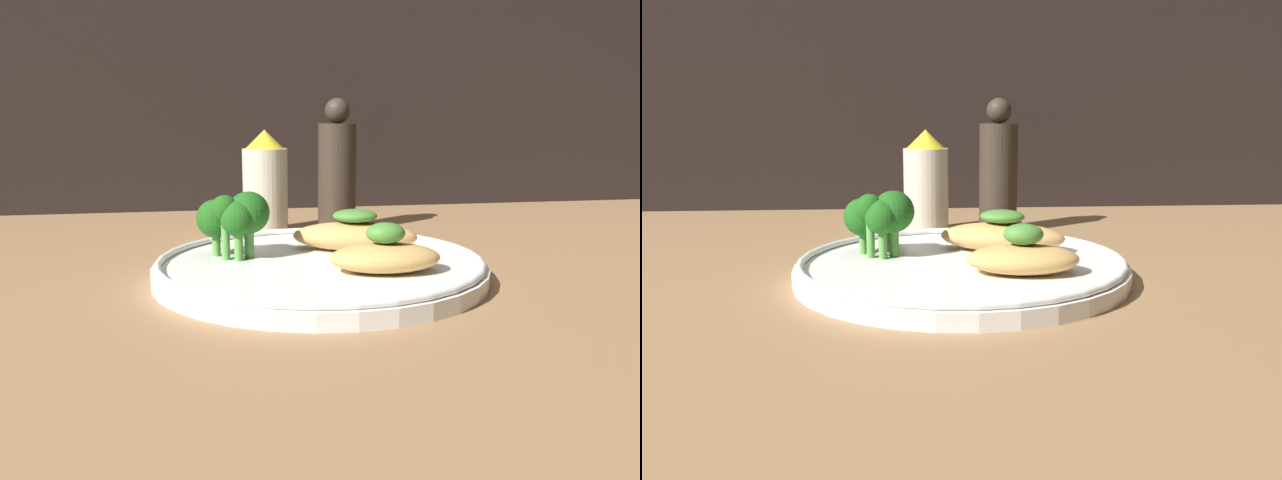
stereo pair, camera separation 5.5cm
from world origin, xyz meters
TOP-DOWN VIEW (x-y plane):
  - ground_plane at (0.00, 0.00)cm, footprint 180.00×180.00cm
  - plate at (0.00, 0.00)cm, footprint 29.22×29.22cm
  - grilled_meat_front at (4.66, -4.41)cm, footprint 9.61×6.03cm
  - grilled_meat_middle at (4.18, 4.37)cm, footprint 12.88×8.15cm
  - broccoli_bunch at (-7.27, 3.31)cm, footprint 6.61×6.04cm
  - sauce_bottle at (-2.68, 22.62)cm, footprint 5.46×5.46cm
  - pepper_grinder at (6.22, 22.62)cm, footprint 4.70×4.70cm

SIDE VIEW (x-z plane):
  - ground_plane at x=0.00cm, z-range -1.00..0.00cm
  - plate at x=0.00cm, z-range -0.01..1.99cm
  - grilled_meat_front at x=4.66cm, z-range 0.76..4.92cm
  - grilled_meat_middle at x=4.18cm, z-range 0.97..4.95cm
  - broccoli_bunch at x=-7.27cm, z-range 2.04..8.15cm
  - sauce_bottle at x=-2.68cm, z-range -0.27..12.25cm
  - pepper_grinder at x=6.22cm, z-range -0.80..15.46cm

